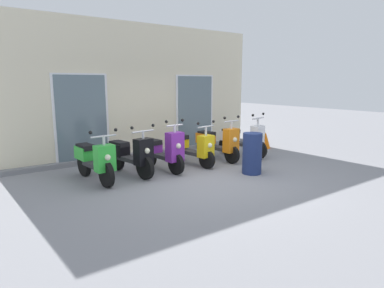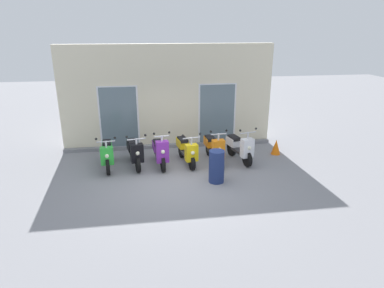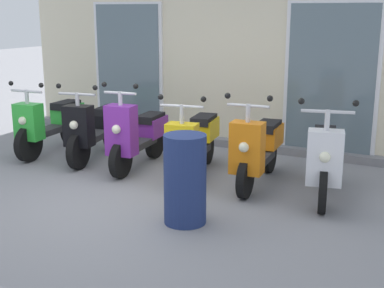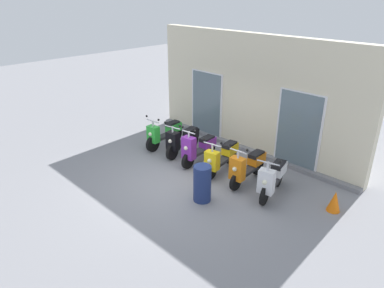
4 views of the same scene
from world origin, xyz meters
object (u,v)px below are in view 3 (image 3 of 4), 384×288
at_px(scooter_orange, 258,148).
at_px(trash_bin, 185,179).
at_px(scooter_black, 96,128).
at_px(scooter_purple, 137,134).
at_px(scooter_white, 324,157).
at_px(scooter_green, 51,123).
at_px(scooter_yellow, 194,142).

relative_size(scooter_orange, trash_bin, 1.67).
relative_size(scooter_black, scooter_purple, 1.04).
relative_size(scooter_black, scooter_white, 1.06).
xyz_separation_m(scooter_purple, scooter_white, (2.61, -0.01, 0.01)).
distance_m(scooter_green, trash_bin, 3.50).
bearing_deg(scooter_white, scooter_orange, 174.14).
bearing_deg(scooter_purple, scooter_orange, 2.47).
relative_size(scooter_black, trash_bin, 1.72).
bearing_deg(scooter_green, scooter_orange, 0.08).
relative_size(scooter_green, trash_bin, 1.72).
bearing_deg(scooter_white, scooter_black, 178.06).
bearing_deg(scooter_black, scooter_orange, -0.63).
bearing_deg(scooter_orange, scooter_black, 179.37).
xyz_separation_m(scooter_green, scooter_white, (4.25, -0.08, 0.03)).
height_order(scooter_purple, scooter_yellow, scooter_purple).
distance_m(scooter_black, scooter_orange, 2.56).
distance_m(scooter_purple, scooter_yellow, 0.86).
distance_m(scooter_green, scooter_orange, 3.40).
bearing_deg(scooter_orange, scooter_purple, -177.53).
distance_m(scooter_green, scooter_purple, 1.64).
xyz_separation_m(scooter_green, scooter_yellow, (2.50, -0.00, -0.01)).
xyz_separation_m(scooter_black, scooter_orange, (2.56, -0.03, 0.01)).
xyz_separation_m(scooter_orange, trash_bin, (-0.23, -1.51, -0.01)).
relative_size(scooter_purple, scooter_yellow, 0.99).
relative_size(scooter_yellow, trash_bin, 1.66).
bearing_deg(scooter_yellow, trash_bin, -66.16).
xyz_separation_m(scooter_green, scooter_black, (0.84, 0.03, 0.00)).
bearing_deg(scooter_purple, trash_bin, -43.19).
distance_m(scooter_orange, scooter_white, 0.86).
bearing_deg(scooter_black, scooter_green, -177.74).
bearing_deg(scooter_orange, scooter_green, -179.92).
distance_m(scooter_yellow, trash_bin, 1.64).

